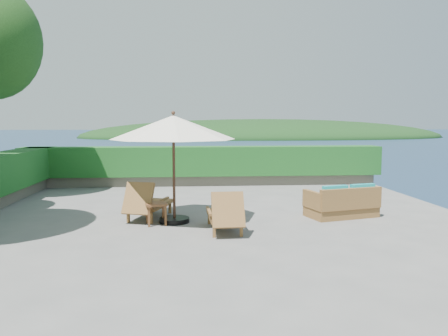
{
  "coord_description": "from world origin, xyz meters",
  "views": [
    {
      "loc": [
        -0.54,
        -9.56,
        2.19
      ],
      "look_at": [
        0.3,
        0.8,
        1.1
      ],
      "focal_mm": 35.0,
      "sensor_mm": 36.0,
      "label": 1
    }
  ],
  "objects": [
    {
      "name": "ground",
      "position": [
        0.0,
        0.0,
        0.0
      ],
      "size": [
        12.0,
        12.0,
        0.0
      ],
      "primitive_type": "plane",
      "color": "slate",
      "rests_on": "ground"
    },
    {
      "name": "foundation",
      "position": [
        0.0,
        0.0,
        -1.55
      ],
      "size": [
        12.0,
        12.0,
        3.0
      ],
      "primitive_type": "cube",
      "color": "#544C43",
      "rests_on": "ocean"
    },
    {
      "name": "offshore_island",
      "position": [
        25.0,
        140.0,
        -3.0
      ],
      "size": [
        126.0,
        57.6,
        12.6
      ],
      "primitive_type": "ellipsoid",
      "color": "black",
      "rests_on": "ocean"
    },
    {
      "name": "planter_wall_far",
      "position": [
        0.0,
        5.6,
        0.18
      ],
      "size": [
        12.0,
        0.6,
        0.36
      ],
      "primitive_type": "cube",
      "color": "#6F6759",
      "rests_on": "ground"
    },
    {
      "name": "hedge_far",
      "position": [
        0.0,
        5.6,
        0.85
      ],
      "size": [
        12.4,
        0.9,
        1.0
      ],
      "primitive_type": "cube",
      "color": "#154A19",
      "rests_on": "planter_wall_far"
    },
    {
      "name": "patio_umbrella",
      "position": [
        -0.87,
        -0.09,
        2.06
      ],
      "size": [
        2.99,
        2.99,
        2.43
      ],
      "rotation": [
        0.0,
        0.0,
        0.1
      ],
      "color": "black",
      "rests_on": "ground"
    },
    {
      "name": "lounge_left",
      "position": [
        -1.48,
        0.3,
        0.37
      ],
      "size": [
        1.08,
        1.67,
        0.9
      ],
      "rotation": [
        0.0,
        0.0,
        -0.31
      ],
      "color": "brown",
      "rests_on": "ground"
    },
    {
      "name": "lounge_right",
      "position": [
        0.18,
        -1.0,
        0.36
      ],
      "size": [
        0.72,
        1.53,
        0.87
      ],
      "rotation": [
        0.0,
        0.0,
        0.04
      ],
      "color": "brown",
      "rests_on": "ground"
    },
    {
      "name": "side_table",
      "position": [
        -1.25,
        -0.29,
        0.39
      ],
      "size": [
        0.53,
        0.53,
        0.48
      ],
      "rotation": [
        0.0,
        0.0,
        0.21
      ],
      "color": "brown",
      "rests_on": "ground"
    },
    {
      "name": "wicker_loveseat",
      "position": [
        3.01,
        0.14,
        0.31
      ],
      "size": [
        1.76,
        1.21,
        0.79
      ],
      "rotation": [
        0.0,
        0.0,
        0.27
      ],
      "color": "brown",
      "rests_on": "ground"
    }
  ]
}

